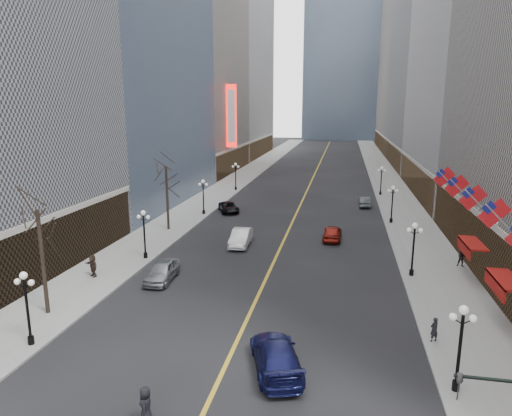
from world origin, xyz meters
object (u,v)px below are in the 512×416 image
at_px(car_sb_near, 276,356).
at_px(streetlamp_east_0, 461,340).
at_px(streetlamp_west_0, 26,301).
at_px(streetlamp_west_2, 203,193).
at_px(streetlamp_east_1, 414,244).
at_px(car_nb_near, 162,271).
at_px(streetlamp_east_3, 381,178).
at_px(streetlamp_west_3, 236,173).
at_px(car_nb_mid, 241,237).
at_px(car_nb_far, 229,207).
at_px(streetlamp_west_1, 144,229).
at_px(ped_ne_corner, 434,329).
at_px(streetlamp_east_2, 392,200).
at_px(car_sb_far, 364,202).
at_px(car_sb_mid, 332,233).

bearing_deg(car_sb_near, streetlamp_east_0, 160.15).
height_order(streetlamp_west_0, car_sb_near, streetlamp_west_0).
bearing_deg(streetlamp_west_2, car_sb_near, -66.61).
height_order(streetlamp_east_1, car_nb_near, streetlamp_east_1).
bearing_deg(streetlamp_east_3, car_nb_near, -116.21).
bearing_deg(streetlamp_west_3, streetlamp_east_0, -65.59).
height_order(streetlamp_west_0, streetlamp_west_2, same).
bearing_deg(car_nb_mid, streetlamp_west_3, 102.06).
bearing_deg(car_nb_far, streetlamp_west_3, 75.58).
bearing_deg(car_nb_far, streetlamp_east_1, -68.72).
bearing_deg(streetlamp_west_1, car_nb_far, 82.13).
xyz_separation_m(car_nb_mid, ped_ne_corner, (15.68, -17.08, 0.09)).
distance_m(streetlamp_east_1, streetlamp_east_3, 36.00).
height_order(streetlamp_west_0, car_nb_far, streetlamp_west_0).
xyz_separation_m(streetlamp_east_1, streetlamp_west_2, (-23.60, 18.00, 0.00)).
relative_size(streetlamp_east_2, car_sb_far, 1.07).
height_order(car_nb_far, car_sb_far, car_sb_far).
bearing_deg(streetlamp_west_1, streetlamp_east_0, -34.14).
relative_size(streetlamp_west_3, car_sb_far, 1.07).
relative_size(streetlamp_east_1, streetlamp_east_3, 1.00).
height_order(streetlamp_west_1, car_sb_mid, streetlamp_west_1).
distance_m(car_sb_far, ped_ne_corner, 38.50).
distance_m(streetlamp_west_0, streetlamp_west_3, 52.00).
bearing_deg(car_nb_near, car_sb_mid, 45.00).
bearing_deg(streetlamp_west_2, streetlamp_east_2, 0.00).
bearing_deg(car_sb_mid, car_sb_near, 86.88).
distance_m(streetlamp_west_1, car_nb_mid, 9.97).
distance_m(streetlamp_east_1, streetlamp_west_1, 23.60).
xyz_separation_m(streetlamp_east_1, car_sb_mid, (-6.78, 9.70, -2.11)).
bearing_deg(streetlamp_west_2, streetlamp_west_1, -90.00).
relative_size(streetlamp_east_0, car_nb_near, 0.95).
height_order(streetlamp_east_0, streetlamp_west_0, same).
xyz_separation_m(car_nb_near, car_sb_far, (17.21, 31.94, -0.12)).
bearing_deg(car_nb_near, streetlamp_west_0, -109.84).
distance_m(car_nb_near, car_sb_mid, 19.52).
xyz_separation_m(streetlamp_east_1, ped_ne_corner, (-0.20, -11.13, -1.99)).
height_order(car_sb_near, car_sb_far, car_sb_near).
distance_m(car_sb_near, ped_ne_corner, 9.94).
relative_size(car_sb_far, ped_ne_corner, 2.75).
bearing_deg(streetlamp_west_2, streetlamp_east_1, -37.33).
xyz_separation_m(streetlamp_east_0, streetlamp_west_2, (-23.60, 34.00, 0.00)).
xyz_separation_m(streetlamp_west_3, car_sb_mid, (16.82, -26.30, -2.11)).
xyz_separation_m(streetlamp_west_1, car_sb_mid, (16.82, 9.70, -2.11)).
height_order(car_nb_mid, car_sb_mid, car_nb_mid).
height_order(streetlamp_east_3, streetlamp_west_2, same).
height_order(car_nb_near, ped_ne_corner, ped_ne_corner).
bearing_deg(streetlamp_west_0, car_sb_near, 1.28).
height_order(streetlamp_west_3, car_sb_near, streetlamp_west_3).
height_order(streetlamp_east_1, streetlamp_west_2, same).
distance_m(streetlamp_east_1, car_nb_far, 29.11).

